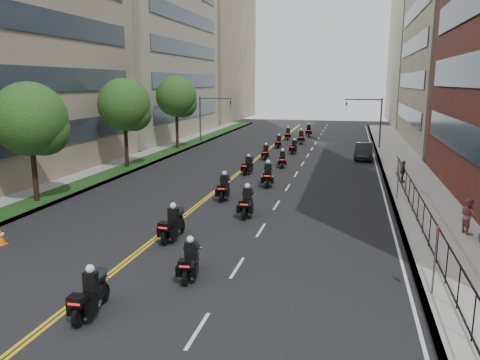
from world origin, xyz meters
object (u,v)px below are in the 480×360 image
object	(u,v)px
motorcycle_5	(268,176)
motorcycle_8	(266,153)
motorcycle_0	(90,296)
motorcycle_1	(190,262)
motorcycle_2	(172,226)
parked_sedan	(364,151)
pedestrian_b	(468,216)
motorcycle_13	(309,131)
motorcycle_11	(301,138)
motorcycle_7	(282,160)
traffic_cone	(1,237)
motorcycle_10	(279,142)
motorcycle_4	(224,188)
pedestrian_c	(403,171)
motorcycle_6	(248,166)
motorcycle_3	(247,203)
motorcycle_9	(294,148)
motorcycle_12	(288,134)

from	to	relation	value
motorcycle_5	motorcycle_8	bearing A→B (deg)	94.04
motorcycle_0	motorcycle_1	xyz separation A→B (m)	(2.11, 3.54, -0.02)
motorcycle_2	parked_sedan	distance (m)	28.01
motorcycle_8	pedestrian_b	bearing A→B (deg)	-59.88
motorcycle_2	motorcycle_13	world-z (taller)	motorcycle_13
motorcycle_8	parked_sedan	distance (m)	9.49
motorcycle_2	parked_sedan	xyz separation A→B (m)	(9.26, 26.43, 0.07)
motorcycle_0	motorcycle_5	distance (m)	20.19
motorcycle_8	motorcycle_11	bearing A→B (deg)	76.56
motorcycle_11	pedestrian_b	size ratio (longest dim) A/B	1.44
motorcycle_2	pedestrian_b	xyz separation A→B (m)	(13.69, 3.89, 0.31)
motorcycle_13	parked_sedan	world-z (taller)	motorcycle_13
motorcycle_7	pedestrian_b	size ratio (longest dim) A/B	1.28
motorcycle_5	traffic_cone	world-z (taller)	motorcycle_5
motorcycle_10	pedestrian_b	size ratio (longest dim) A/B	1.25
traffic_cone	motorcycle_4	bearing A→B (deg)	53.83
motorcycle_13	parked_sedan	distance (m)	19.50
motorcycle_4	motorcycle_5	xyz separation A→B (m)	(2.02, 4.47, 0.03)
motorcycle_13	parked_sedan	xyz separation A→B (m)	(7.00, -18.21, 0.05)
pedestrian_c	motorcycle_6	bearing A→B (deg)	82.84
motorcycle_0	motorcycle_6	distance (m)	24.04
pedestrian_c	pedestrian_b	bearing A→B (deg)	-172.59
motorcycle_3	motorcycle_11	xyz separation A→B (m)	(-0.41, 31.70, 0.00)
motorcycle_6	motorcycle_8	size ratio (longest dim) A/B	1.03
motorcycle_2	motorcycle_6	distance (m)	16.56
motorcycle_9	pedestrian_b	xyz separation A→B (m)	(11.44, -24.53, 0.38)
motorcycle_13	parked_sedan	size ratio (longest dim) A/B	0.53
motorcycle_10	motorcycle_9	bearing A→B (deg)	-61.54
motorcycle_1	motorcycle_11	xyz separation A→B (m)	(-0.13, 40.40, 0.08)
motorcycle_1	parked_sedan	world-z (taller)	motorcycle_1
motorcycle_10	traffic_cone	xyz separation A→B (m)	(-7.48, -34.77, -0.26)
motorcycle_0	motorcycle_7	bearing A→B (deg)	83.35
motorcycle_6	motorcycle_9	world-z (taller)	motorcycle_6
motorcycle_5	parked_sedan	distance (m)	15.49
pedestrian_b	motorcycle_2	bearing A→B (deg)	85.47
motorcycle_10	motorcycle_1	bearing A→B (deg)	-87.57
parked_sedan	pedestrian_c	world-z (taller)	pedestrian_c
motorcycle_11	motorcycle_13	size ratio (longest dim) A/B	1.01
motorcycle_4	pedestrian_b	distance (m)	14.05
motorcycle_0	pedestrian_c	distance (m)	25.73
motorcycle_0	motorcycle_13	size ratio (longest dim) A/B	0.92
motorcycle_7	motorcycle_10	bearing A→B (deg)	94.03
motorcycle_12	traffic_cone	bearing A→B (deg)	-106.21
motorcycle_12	pedestrian_b	size ratio (longest dim) A/B	1.38
motorcycle_6	pedestrian_b	distance (m)	18.67
motorcycle_1	motorcycle_2	world-z (taller)	motorcycle_2
motorcycle_4	traffic_cone	world-z (taller)	motorcycle_4
motorcycle_4	motorcycle_13	world-z (taller)	motorcycle_4
motorcycle_3	parked_sedan	size ratio (longest dim) A/B	0.53
motorcycle_6	pedestrian_c	size ratio (longest dim) A/B	1.39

